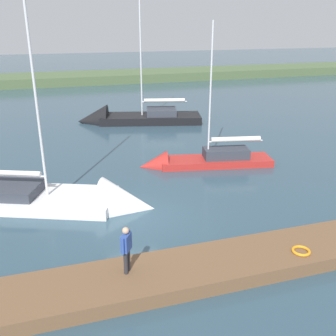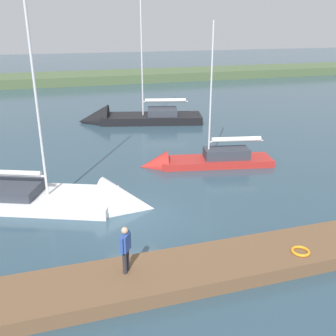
# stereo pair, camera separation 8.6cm
# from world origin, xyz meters

# --- Properties ---
(ground_plane) EXTENTS (200.00, 200.00, 0.00)m
(ground_plane) POSITION_xyz_m (0.00, 0.00, 0.00)
(ground_plane) COLOR #2D4756
(far_shoreline) EXTENTS (180.00, 8.00, 2.40)m
(far_shoreline) POSITION_xyz_m (0.00, -42.87, 0.00)
(far_shoreline) COLOR #4C603D
(far_shoreline) RESTS_ON ground_plane
(dock_pier) EXTENTS (18.17, 2.32, 0.51)m
(dock_pier) POSITION_xyz_m (0.00, 4.70, 0.25)
(dock_pier) COLOR brown
(dock_pier) RESTS_ON ground_plane
(life_ring_buoy) EXTENTS (0.66, 0.66, 0.10)m
(life_ring_buoy) POSITION_xyz_m (-4.82, 5.17, 0.56)
(life_ring_buoy) COLOR orange
(life_ring_buoy) RESTS_ON dock_pier
(sailboat_far_left) EXTENTS (10.83, 6.59, 12.38)m
(sailboat_far_left) POSITION_xyz_m (2.89, -2.22, 0.10)
(sailboat_far_left) COLOR white
(sailboat_far_left) RESTS_ON ground_plane
(sailboat_outer_mooring) EXTENTS (10.86, 5.31, 13.02)m
(sailboat_outer_mooring) POSITION_xyz_m (-3.19, -17.27, 0.23)
(sailboat_outer_mooring) COLOR black
(sailboat_outer_mooring) RESTS_ON ground_plane
(sailboat_far_right) EXTENTS (8.16, 3.33, 9.13)m
(sailboat_far_right) POSITION_xyz_m (-5.09, -5.50, 0.15)
(sailboat_far_right) COLOR #B22823
(sailboat_far_right) RESTS_ON ground_plane
(person_on_dock) EXTENTS (0.43, 0.54, 1.63)m
(person_on_dock) POSITION_xyz_m (1.28, 4.47, 1.44)
(person_on_dock) COLOR #28282D
(person_on_dock) RESTS_ON dock_pier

